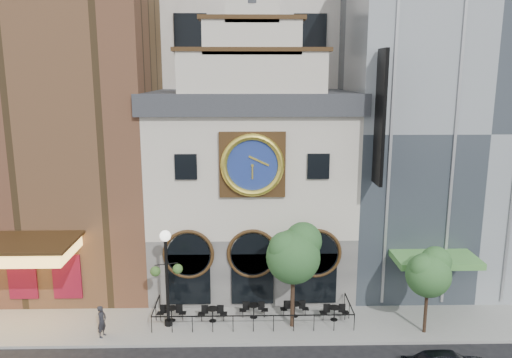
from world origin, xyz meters
The scene contains 15 objects.
ground centered at (0.00, 0.00, 0.00)m, with size 120.00×120.00×0.00m, color black.
sidewalk centered at (0.00, 2.50, 0.07)m, with size 44.00×5.00×0.15m, color gray.
clock_building centered at (0.00, 7.82, 6.69)m, with size 12.60×8.78×18.65m.
theater_building centered at (-13.00, 9.96, 12.60)m, with size 14.00×15.60×25.00m.
retail_building centered at (12.99, 9.99, 10.14)m, with size 14.00×14.40×20.00m.
cafe_railing centered at (0.00, 2.50, 0.60)m, with size 10.60×2.60×0.90m, color black, non-canonical shape.
bistro_0 centered at (-4.44, 2.48, 0.61)m, with size 1.58×0.68×0.90m.
bistro_1 centered at (-2.20, 2.37, 0.61)m, with size 1.58×0.68×0.90m.
bistro_2 centered at (0.05, 2.74, 0.61)m, with size 1.58×0.68×0.90m.
bistro_3 centered at (2.32, 2.82, 0.61)m, with size 1.58×0.68×0.90m.
bistro_4 centered at (4.45, 2.36, 0.61)m, with size 1.58×0.68×0.90m.
pedestrian centered at (-7.76, 0.89, 0.99)m, with size 0.61×0.40×1.68m, color black.
lamppost centered at (-4.54, 1.99, 3.44)m, with size 1.66×0.86×5.32m.
tree_left centered at (2.14, 1.79, 4.30)m, with size 2.94×2.83×5.67m.
tree_right centered at (8.99, 1.01, 3.51)m, with size 2.38×2.29×4.58m.
Camera 1 is at (-0.37, -22.69, 13.41)m, focal length 35.00 mm.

